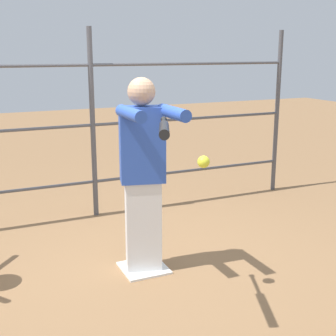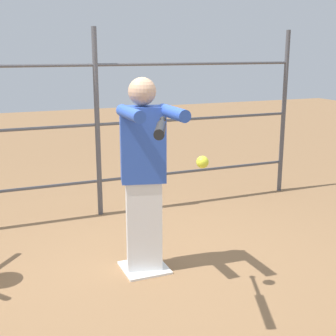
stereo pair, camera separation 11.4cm
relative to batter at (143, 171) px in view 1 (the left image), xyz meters
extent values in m
plane|color=olive|center=(0.00, -0.02, -0.94)|extent=(24.00, 24.00, 0.00)
cube|color=white|center=(0.00, -0.02, -0.93)|extent=(0.40, 0.40, 0.02)
cylinder|color=#4C4C51|center=(-2.62, -1.62, 0.17)|extent=(0.06, 0.06, 2.21)
cylinder|color=#4C4C51|center=(0.00, -1.62, 0.17)|extent=(0.06, 0.06, 2.21)
cylinder|color=#4C4C51|center=(0.00, -1.62, -0.52)|extent=(5.24, 0.04, 0.04)
cylinder|color=#4C4C51|center=(0.00, -1.62, 0.17)|extent=(5.24, 0.04, 0.04)
cylinder|color=#4C4C51|center=(0.00, -1.62, 0.85)|extent=(5.24, 0.04, 0.04)
cube|color=silver|center=(0.00, -0.02, -0.52)|extent=(0.35, 0.27, 0.84)
cube|color=#2D51B7|center=(0.00, -0.02, 0.23)|extent=(0.42, 0.31, 0.66)
sphere|color=tan|center=(0.00, -0.02, 0.68)|extent=(0.24, 0.24, 0.24)
cylinder|color=#2D51B7|center=(-0.17, 0.26, 0.52)|extent=(0.10, 0.46, 0.10)
cylinder|color=#2D51B7|center=(0.17, 0.17, 0.52)|extent=(0.10, 0.46, 0.10)
sphere|color=black|center=(0.00, 0.45, 0.50)|extent=(0.05, 0.05, 0.05)
cylinder|color=black|center=(0.06, 0.59, 0.51)|extent=(0.16, 0.31, 0.04)
cylinder|color=black|center=(0.22, 0.96, 0.52)|extent=(0.25, 0.47, 0.08)
sphere|color=yellow|center=(-0.26, 0.60, 0.18)|extent=(0.10, 0.10, 0.10)
camera|label=1|loc=(1.41, 3.66, 1.02)|focal=50.00mm
camera|label=2|loc=(1.31, 3.71, 1.02)|focal=50.00mm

